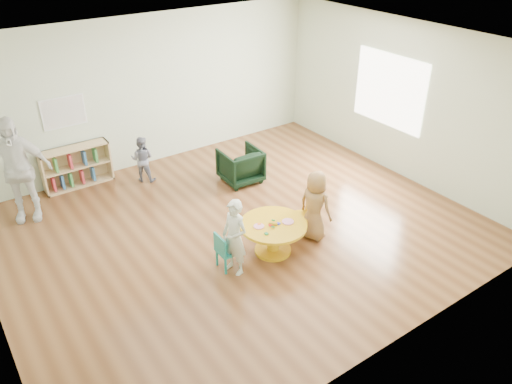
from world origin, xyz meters
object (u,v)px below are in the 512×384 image
Objects in this scene: activity_table at (273,232)px; child_right at (315,206)px; bookshelf at (76,167)px; adult_caretaker at (17,170)px; kid_chair_left at (226,250)px; armchair at (241,165)px; child_left at (235,237)px; toddler at (142,159)px; kid_chair_right at (304,215)px.

child_right is at bearing -3.67° from activity_table.
activity_table is 4.02m from bookshelf.
bookshelf is (-1.70, 3.64, 0.03)m from activity_table.
kid_chair_left is at bearing -35.41° from adult_caretaker.
child_left reaches higher than armchair.
kid_chair_left is 3.57m from adult_caretaker.
child_right reaches higher than activity_table.
child_left is at bearing -174.99° from activity_table.
activity_table is 3.18m from toddler.
armchair is (2.50, -1.57, -0.05)m from bookshelf.
toddler reaches higher than kid_chair_right.
child_left is (-0.69, -0.06, 0.22)m from activity_table.
kid_chair_right is at bearing 88.36° from armchair.
bookshelf is at bearing 12.52° from toddler.
adult_caretaker is at bearing 42.22° from toddler.
armchair is at bearing -32.06° from bookshelf.
kid_chair_left is 1.41m from kid_chair_right.
kid_chair_right is 1.98m from armchair.
kid_chair_left is 0.32× the size of adult_caretaker.
kid_chair_left is 0.50× the size of child_right.
toddler is at bearing 24.07° from adult_caretaker.
child_right is at bearing -130.24° from kid_chair_right.
child_right is (2.43, -3.69, 0.19)m from bookshelf.
kid_chair_left is 3.05m from toddler.
adult_caretaker is (-3.44, 3.05, 0.32)m from child_right.
child_right is (0.08, -0.15, 0.22)m from kid_chair_right.
kid_chair_left is 2.55m from armchair.
child_left reaches higher than kid_chair_right.
child_left is (-1.50, -2.14, 0.24)m from armchair.
kid_chair_left is 0.89× the size of kid_chair_right.
bookshelf reaches higher than kid_chair_left.
toddler reaches higher than kid_chair_left.
bookshelf is at bearing 53.24° from adult_caretaker.
kid_chair_right is 0.56× the size of child_left.
adult_caretaker is (-2.02, 3.07, 0.31)m from child_left.
bookshelf is 4.42m from child_right.
child_left reaches higher than toddler.
child_right is (1.49, -0.12, 0.25)m from kid_chair_left.
child_left is at bearing -74.83° from bookshelf.
child_right reaches higher than kid_chair_right.
activity_table is at bearing 85.77° from kid_chair_left.
kid_chair_left is at bearing 174.75° from activity_table.
adult_caretaker is at bearing -145.39° from kid_chair_left.
child_left is 3.18m from toddler.
activity_table is 0.87× the size of child_left.
activity_table is 4.08m from adult_caretaker.
child_left is (1.00, -3.70, 0.19)m from bookshelf.
adult_caretaker is (-3.51, 0.93, 0.55)m from armchair.
child_left is at bearing 28.94° from kid_chair_left.
adult_caretaker reaches higher than kid_chair_right.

